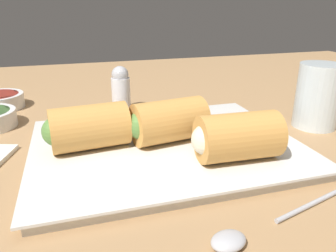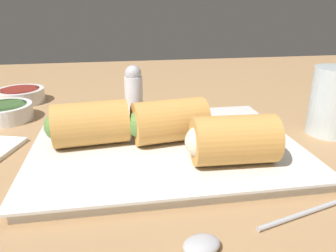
# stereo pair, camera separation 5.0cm
# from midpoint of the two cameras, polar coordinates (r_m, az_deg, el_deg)

# --- Properties ---
(table_surface) EXTENTS (1.80, 1.40, 0.02)m
(table_surface) POSITION_cam_midpoint_polar(r_m,az_deg,el_deg) (0.47, 2.18, -4.63)
(table_surface) COLOR #A87F54
(table_surface) RESTS_ON ground
(serving_plate) EXTENTS (0.35, 0.27, 0.01)m
(serving_plate) POSITION_cam_midpoint_polar(r_m,az_deg,el_deg) (0.45, 3.22, -3.70)
(serving_plate) COLOR silver
(serving_plate) RESTS_ON table_surface
(roll_front_left) EXTENTS (0.11, 0.06, 0.06)m
(roll_front_left) POSITION_cam_midpoint_polar(r_m,az_deg,el_deg) (0.39, 14.36, -2.48)
(roll_front_left) COLOR #D19347
(roll_front_left) RESTS_ON serving_plate
(roll_front_right) EXTENTS (0.11, 0.07, 0.06)m
(roll_front_right) POSITION_cam_midpoint_polar(r_m,az_deg,el_deg) (0.43, 2.88, 0.75)
(roll_front_right) COLOR #D19347
(roll_front_right) RESTS_ON serving_plate
(roll_back_left) EXTENTS (0.11, 0.07, 0.06)m
(roll_back_left) POSITION_cam_midpoint_polar(r_m,az_deg,el_deg) (0.43, -10.88, 0.29)
(roll_back_left) COLOR #D19347
(roll_back_left) RESTS_ON serving_plate
(dipping_bowl_near) EXTENTS (0.09, 0.09, 0.03)m
(dipping_bowl_near) POSITION_cam_midpoint_polar(r_m,az_deg,el_deg) (0.62, -24.59, 2.22)
(dipping_bowl_near) COLOR white
(dipping_bowl_near) RESTS_ON table_surface
(dipping_bowl_far) EXTENTS (0.09, 0.09, 0.03)m
(dipping_bowl_far) POSITION_cam_midpoint_polar(r_m,az_deg,el_deg) (0.72, -22.53, 4.96)
(dipping_bowl_far) COLOR white
(dipping_bowl_far) RESTS_ON table_surface
(spoon) EXTENTS (0.19, 0.07, 0.01)m
(spoon) POSITION_cam_midpoint_polar(r_m,az_deg,el_deg) (0.31, 16.29, -18.02)
(spoon) COLOR #B2B2B7
(spoon) RESTS_ON table_surface
(drinking_glass) EXTENTS (0.07, 0.07, 0.10)m
(drinking_glass) POSITION_cam_midpoint_polar(r_m,az_deg,el_deg) (0.56, 29.19, 3.71)
(drinking_glass) COLOR silver
(drinking_glass) RESTS_ON table_surface
(salt_shaker) EXTENTS (0.03, 0.03, 0.08)m
(salt_shaker) POSITION_cam_midpoint_polar(r_m,az_deg,el_deg) (0.61, -3.68, 6.62)
(salt_shaker) COLOR silver
(salt_shaker) RESTS_ON table_surface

